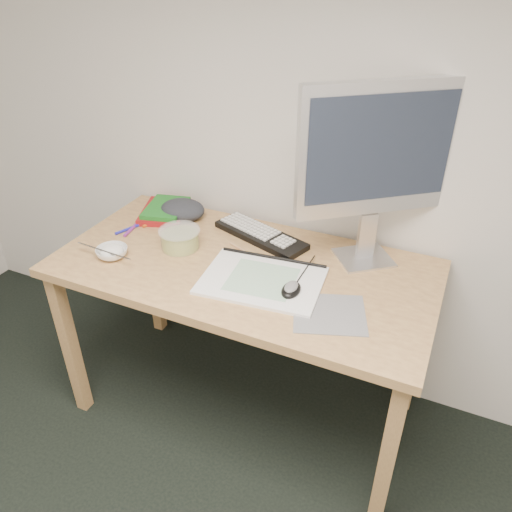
{
  "coord_description": "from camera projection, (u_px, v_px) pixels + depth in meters",
  "views": [
    {
      "loc": [
        0.73,
        0.04,
        1.75
      ],
      "look_at": [
        0.12,
        1.39,
        0.83
      ],
      "focal_mm": 35.0,
      "sensor_mm": 36.0,
      "label": 1
    }
  ],
  "objects": [
    {
      "name": "cloth_lump",
      "position": [
        182.0,
        210.0,
        2.15
      ],
      "size": [
        0.16,
        0.14,
        0.07
      ],
      "primitive_type": "ellipsoid",
      "rotation": [
        0.0,
        0.0,
        0.0
      ],
      "color": "#292B31",
      "rests_on": "desk"
    },
    {
      "name": "chopsticks",
      "position": [
        104.0,
        251.0,
        1.85
      ],
      "size": [
        0.24,
        0.03,
        0.02
      ],
      "primitive_type": "cylinder",
      "rotation": [
        0.0,
        1.57,
        -0.07
      ],
      "color": "silver",
      "rests_on": "rice_bowl"
    },
    {
      "name": "fruit_tub",
      "position": [
        180.0,
        239.0,
        1.93
      ],
      "size": [
        0.19,
        0.19,
        0.08
      ],
      "primitive_type": "cylinder",
      "rotation": [
        0.0,
        0.0,
        0.22
      ],
      "color": "#E5C650",
      "rests_on": "desk"
    },
    {
      "name": "keyboard",
      "position": [
        261.0,
        235.0,
        2.01
      ],
      "size": [
        0.43,
        0.25,
        0.02
      ],
      "primitive_type": "cube",
      "rotation": [
        0.0,
        0.0,
        -0.33
      ],
      "color": "black",
      "rests_on": "desk"
    },
    {
      "name": "mouse",
      "position": [
        291.0,
        287.0,
        1.67
      ],
      "size": [
        0.06,
        0.1,
        0.03
      ],
      "primitive_type": "ellipsoid",
      "rotation": [
        0.0,
        0.0,
        0.03
      ],
      "color": "black",
      "rests_on": "sketchpad"
    },
    {
      "name": "pencil_pink",
      "position": [
        252.0,
        255.0,
        1.89
      ],
      "size": [
        0.18,
        0.02,
        0.01
      ],
      "primitive_type": "cylinder",
      "rotation": [
        0.0,
        1.57,
        -0.06
      ],
      "color": "pink",
      "rests_on": "desk"
    },
    {
      "name": "sketchpad",
      "position": [
        262.0,
        280.0,
        1.74
      ],
      "size": [
        0.44,
        0.34,
        0.01
      ],
      "primitive_type": "cube",
      "rotation": [
        0.0,
        0.0,
        0.1
      ],
      "color": "white",
      "rests_on": "desk"
    },
    {
      "name": "desk",
      "position": [
        243.0,
        283.0,
        1.89
      ],
      "size": [
        1.4,
        0.7,
        0.75
      ],
      "color": "tan",
      "rests_on": "ground"
    },
    {
      "name": "pencil_tan",
      "position": [
        246.0,
        252.0,
        1.91
      ],
      "size": [
        0.18,
        0.08,
        0.01
      ],
      "primitive_type": "cylinder",
      "rotation": [
        0.0,
        1.57,
        -0.4
      ],
      "color": "tan",
      "rests_on": "desk"
    },
    {
      "name": "book_red",
      "position": [
        165.0,
        211.0,
        2.18
      ],
      "size": [
        0.26,
        0.3,
        0.02
      ],
      "primitive_type": "cube",
      "rotation": [
        0.0,
        0.0,
        0.33
      ],
      "color": "maroon",
      "rests_on": "desk"
    },
    {
      "name": "marker_orange",
      "position": [
        157.0,
        221.0,
        2.12
      ],
      "size": [
        0.06,
        0.14,
        0.01
      ],
      "primitive_type": "cylinder",
      "rotation": [
        0.0,
        1.57,
        1.23
      ],
      "color": "#C64E17",
      "rests_on": "desk"
    },
    {
      "name": "marker_blue",
      "position": [
        129.0,
        229.0,
        2.06
      ],
      "size": [
        0.06,
        0.12,
        0.01
      ],
      "primitive_type": "cylinder",
      "rotation": [
        0.0,
        1.57,
        1.18
      ],
      "color": "#2122B3",
      "rests_on": "desk"
    },
    {
      "name": "monitor",
      "position": [
        377.0,
        155.0,
        1.66
      ],
      "size": [
        0.47,
        0.37,
        0.65
      ],
      "rotation": [
        0.0,
        0.0,
        0.66
      ],
      "color": "silver",
      "rests_on": "desk"
    },
    {
      "name": "rice_bowl",
      "position": [
        112.0,
        253.0,
        1.88
      ],
      "size": [
        0.13,
        0.13,
        0.04
      ],
      "primitive_type": "imported",
      "rotation": [
        0.0,
        0.0,
        -0.09
      ],
      "color": "silver",
      "rests_on": "desk"
    },
    {
      "name": "marker_purple",
      "position": [
        133.0,
        228.0,
        2.07
      ],
      "size": [
        0.03,
        0.14,
        0.01
      ],
      "primitive_type": "cylinder",
      "rotation": [
        0.0,
        1.57,
        1.72
      ],
      "color": "#7B268D",
      "rests_on": "desk"
    },
    {
      "name": "mousepad",
      "position": [
        329.0,
        314.0,
        1.59
      ],
      "size": [
        0.29,
        0.27,
        0.0
      ],
      "primitive_type": "cube",
      "rotation": [
        0.0,
        0.0,
        0.34
      ],
      "color": "slate",
      "rests_on": "desk"
    },
    {
      "name": "pencil_black",
      "position": [
        261.0,
        258.0,
        1.88
      ],
      "size": [
        0.16,
        0.05,
        0.01
      ],
      "primitive_type": "cylinder",
      "rotation": [
        0.0,
        1.57,
        0.3
      ],
      "color": "black",
      "rests_on": "desk"
    },
    {
      "name": "book_green",
      "position": [
        166.0,
        208.0,
        2.16
      ],
      "size": [
        0.21,
        0.25,
        0.02
      ],
      "primitive_type": "cube",
      "rotation": [
        0.0,
        0.0,
        0.24
      ],
      "color": "#1B6F20",
      "rests_on": "book_red"
    }
  ]
}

